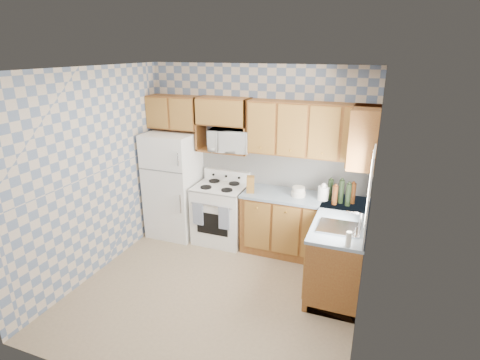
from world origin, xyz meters
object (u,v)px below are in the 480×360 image
(stove_body, at_px, (221,214))
(microwave, at_px, (230,140))
(refrigerator, at_px, (174,185))
(electric_kettle, at_px, (323,193))

(stove_body, distance_m, microwave, 1.18)
(refrigerator, distance_m, stove_body, 0.89)
(microwave, bearing_deg, refrigerator, -178.25)
(refrigerator, xyz_separation_m, stove_body, (0.80, 0.03, -0.39))
(refrigerator, height_order, stove_body, refrigerator)
(refrigerator, relative_size, electric_kettle, 8.77)
(refrigerator, bearing_deg, stove_body, 1.78)
(electric_kettle, bearing_deg, stove_body, 179.69)
(stove_body, relative_size, electric_kettle, 4.70)
(microwave, distance_m, electric_kettle, 1.56)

